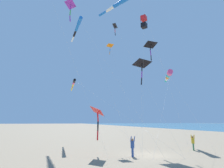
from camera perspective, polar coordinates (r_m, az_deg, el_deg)
ground_plane at (r=20.21m, az=12.41°, el=-21.38°), size 600.00×600.00×0.00m
person_adult_flyer at (r=18.82m, az=6.60°, el=-19.07°), size 0.66×0.69×1.92m
person_child_green_jacket at (r=24.68m, az=24.57°, el=-16.49°), size 0.64×0.66×1.85m
kite_delta_small_distant at (r=26.96m, az=12.33°, el=12.08°), size 5.79×5.65×14.75m
kite_windsock_yellow_midlevel at (r=34.86m, az=-11.05°, el=17.59°), size 5.19×17.81×21.35m
kite_delta_rainbow_low_near at (r=24.90m, az=9.62°, el=6.37°), size 3.15×3.75×11.75m
kite_windsock_green_low_center at (r=29.07m, az=-12.29°, el=-0.06°), size 9.19×18.68×9.60m
kite_delta_black_fish_shape at (r=27.97m, az=1.17°, el=18.02°), size 4.27×8.95×17.81m
kite_delta_long_streamer_right at (r=19.57m, az=-4.45°, el=-8.81°), size 6.46×2.52×5.10m
kite_box_red_high_left at (r=25.43m, az=10.20°, el=19.02°), size 2.91×3.29×17.29m
kite_windsock_teal_far_right at (r=30.44m, az=17.68°, el=2.66°), size 10.38×11.41×11.38m
kite_delta_striped_overhead at (r=31.92m, az=-0.57°, el=12.15°), size 1.96×8.62×16.79m
kite_windsock_purple_drifting at (r=27.52m, az=3.66°, el=25.13°), size 7.13×9.31×20.71m
kite_delta_white_trailing at (r=27.10m, az=-13.11°, el=23.62°), size 9.30×8.59×19.41m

